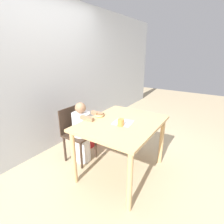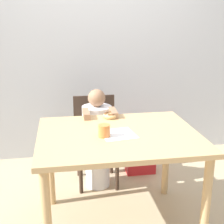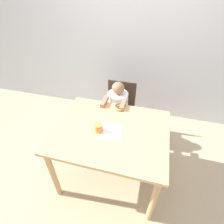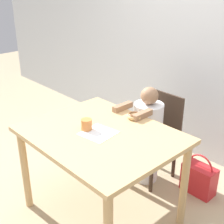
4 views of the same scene
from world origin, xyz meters
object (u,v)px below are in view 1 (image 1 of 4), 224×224
child_figure (82,133)px  cup (121,122)px  donut (99,115)px  chair (77,133)px  handbag (93,137)px

child_figure → cup: 0.77m
child_figure → donut: 0.43m
chair → child_figure: (-0.00, -0.12, 0.02)m
chair → child_figure: 0.12m
chair → donut: chair is taller
chair → donut: 0.53m
chair → handbag: chair is taller
donut → child_figure: bearing=106.0°
donut → handbag: (0.39, 0.47, -0.65)m
chair → child_figure: size_ratio=0.88×
donut → cup: size_ratio=1.41×
child_figure → cup: child_figure is taller
handbag → chair: bearing=-170.2°
donut → cup: cup is taller
donut → cup: (-0.11, -0.41, 0.02)m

